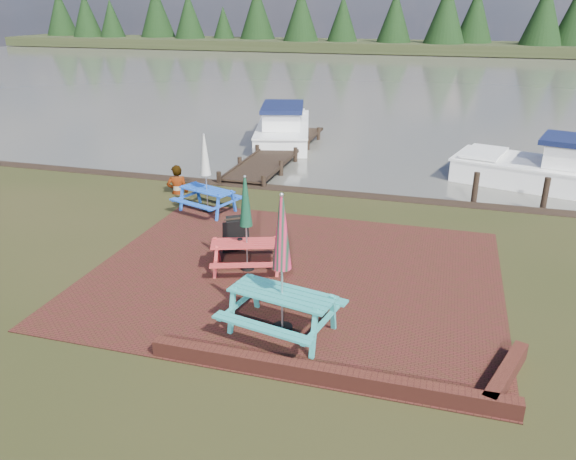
# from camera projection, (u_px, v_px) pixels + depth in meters

# --- Properties ---
(ground) EXTENTS (120.00, 120.00, 0.00)m
(ground) POSITION_uv_depth(u_px,v_px,m) (281.00, 296.00, 11.75)
(ground) COLOR black
(ground) RESTS_ON ground
(paving) EXTENTS (9.00, 7.50, 0.02)m
(paving) POSITION_uv_depth(u_px,v_px,m) (294.00, 275.00, 12.64)
(paving) COLOR #3C1C13
(paving) RESTS_ON ground
(brick_wall) EXTENTS (6.21, 1.79, 0.30)m
(brick_wall) POSITION_uv_depth(u_px,v_px,m) (366.00, 375.00, 8.99)
(brick_wall) COLOR #4C1E16
(brick_wall) RESTS_ON ground
(water) EXTENTS (120.00, 60.00, 0.02)m
(water) POSITION_uv_depth(u_px,v_px,m) (414.00, 80.00, 44.70)
(water) COLOR #424039
(water) RESTS_ON ground
(far_treeline) EXTENTS (120.00, 10.00, 8.10)m
(far_treeline) POSITION_uv_depth(u_px,v_px,m) (434.00, 24.00, 69.29)
(far_treeline) COLOR black
(far_treeline) RESTS_ON ground
(picnic_table_teal) EXTENTS (2.26, 2.09, 2.69)m
(picnic_table_teal) POSITION_uv_depth(u_px,v_px,m) (282.00, 287.00, 10.12)
(picnic_table_teal) COLOR teal
(picnic_table_teal) RESTS_ON ground
(picnic_table_red) EXTENTS (1.97, 1.86, 2.22)m
(picnic_table_red) POSITION_uv_depth(u_px,v_px,m) (247.00, 238.00, 12.61)
(picnic_table_red) COLOR #B8302F
(picnic_table_red) RESTS_ON ground
(picnic_table_blue) EXTENTS (2.04, 1.93, 2.28)m
(picnic_table_blue) POSITION_uv_depth(u_px,v_px,m) (207.00, 186.00, 16.18)
(picnic_table_blue) COLOR blue
(picnic_table_blue) RESTS_ON ground
(chalkboard) EXTENTS (0.57, 0.77, 0.88)m
(chalkboard) POSITION_uv_depth(u_px,v_px,m) (236.00, 235.00, 13.66)
(chalkboard) COLOR black
(chalkboard) RESTS_ON ground
(jetty) EXTENTS (1.76, 9.08, 1.00)m
(jetty) POSITION_uv_depth(u_px,v_px,m) (278.00, 152.00, 22.64)
(jetty) COLOR black
(jetty) RESTS_ON ground
(boat_jetty) EXTENTS (3.78, 6.95, 1.91)m
(boat_jetty) POSITION_uv_depth(u_px,v_px,m) (283.00, 129.00, 25.46)
(boat_jetty) COLOR white
(boat_jetty) RESTS_ON ground
(boat_near) EXTENTS (7.59, 4.35, 1.95)m
(boat_near) POSITION_uv_depth(u_px,v_px,m) (569.00, 173.00, 18.82)
(boat_near) COLOR white
(boat_near) RESTS_ON ground
(person) EXTENTS (0.80, 0.69, 1.85)m
(person) POSITION_uv_depth(u_px,v_px,m) (176.00, 166.00, 17.71)
(person) COLOR gray
(person) RESTS_ON ground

